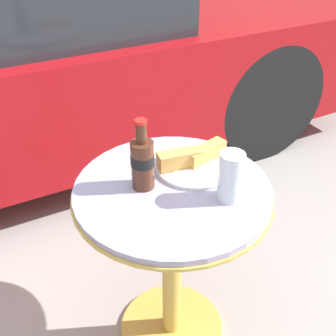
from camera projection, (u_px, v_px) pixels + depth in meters
ground_plane at (171, 328)px, 1.63m from camera, size 30.00×30.00×0.00m
bistro_table at (172, 235)px, 1.35m from camera, size 0.60×0.60×0.69m
cola_bottle_left at (142, 162)px, 1.19m from camera, size 0.07×0.07×0.22m
drinking_glass at (230, 179)px, 1.16m from camera, size 0.07×0.07×0.15m
lunch_plate_near at (193, 162)px, 1.31m from camera, size 0.25×0.25×0.07m
parked_car at (9, 53)px, 2.38m from camera, size 3.99×1.66×1.29m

